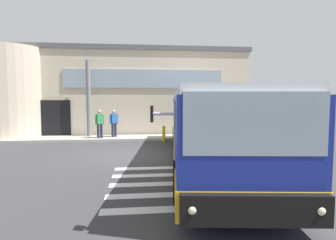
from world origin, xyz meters
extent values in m
cube|color=#353538|center=(0.00, 0.00, -0.01)|extent=(80.00, 90.00, 0.02)
cube|color=silver|center=(2.00, -6.00, 0.00)|extent=(4.40, 0.36, 0.01)
cube|color=silver|center=(2.00, -5.10, 0.00)|extent=(4.40, 0.36, 0.01)
cube|color=silver|center=(2.00, -4.20, 0.00)|extent=(4.40, 0.36, 0.01)
cube|color=silver|center=(2.00, -3.30, 0.00)|extent=(4.40, 0.36, 0.01)
cube|color=silver|center=(2.00, -2.40, 0.00)|extent=(4.40, 0.36, 0.01)
cube|color=beige|center=(0.00, 12.00, 2.84)|extent=(16.31, 12.00, 5.68)
cube|color=#56565B|center=(0.00, 12.00, 5.83)|extent=(16.51, 12.20, 0.30)
cylinder|color=beige|center=(-7.66, 6.50, 2.84)|extent=(4.40, 4.40, 5.68)
cube|color=black|center=(-4.66, 5.95, 1.20)|extent=(1.80, 0.16, 2.40)
cube|color=#8C9EAD|center=(1.00, 5.96, 3.80)|extent=(10.31, 0.10, 1.20)
cube|color=#9E9B93|center=(0.00, 4.80, 0.07)|extent=(20.31, 2.00, 0.15)
cylinder|color=slate|center=(-2.50, 5.40, 2.51)|extent=(0.28, 0.28, 4.72)
cube|color=navy|center=(3.26, -1.64, 1.42)|extent=(3.97, 12.17, 2.15)
cube|color=#F2AD19|center=(3.26, -1.64, 0.62)|extent=(4.01, 12.22, 0.55)
cube|color=silver|center=(3.26, -1.64, 2.60)|extent=(3.85, 11.96, 0.20)
cube|color=#8C9EAD|center=(2.55, -7.52, 2.02)|extent=(2.35, 0.40, 1.05)
cube|color=#8C9EAD|center=(4.58, -1.50, 1.92)|extent=(1.33, 10.68, 0.95)
cube|color=#8C9EAD|center=(2.01, -1.18, 1.92)|extent=(1.33, 10.68, 0.95)
cube|color=black|center=(2.55, -7.52, 2.38)|extent=(2.15, 0.36, 0.28)
cube|color=black|center=(2.53, -7.65, 0.63)|extent=(2.46, 0.49, 0.52)
sphere|color=beige|center=(3.55, -7.81, 0.65)|extent=(0.18, 0.18, 0.18)
sphere|color=beige|center=(1.51, -7.57, 0.65)|extent=(0.18, 0.18, 0.18)
cylinder|color=#B7B7BF|center=(1.09, -7.14, 2.17)|extent=(0.40, 0.10, 0.05)
cube|color=black|center=(0.89, -7.12, 2.17)|extent=(0.06, 0.20, 0.28)
cylinder|color=black|center=(3.93, -5.93, 0.50)|extent=(0.42, 1.03, 1.00)
cylinder|color=black|center=(1.59, -5.64, 0.50)|extent=(0.42, 1.03, 1.00)
cylinder|color=black|center=(4.76, 0.98, 0.50)|extent=(0.42, 1.03, 1.00)
cylinder|color=black|center=(2.43, 1.26, 0.50)|extent=(0.42, 1.03, 1.00)
cylinder|color=black|center=(4.92, 2.27, 0.50)|extent=(0.42, 1.03, 1.00)
cylinder|color=black|center=(2.59, 2.55, 0.50)|extent=(0.42, 1.03, 1.00)
cylinder|color=#1E2338|center=(-1.62, 4.47, 0.57)|extent=(0.15, 0.15, 0.85)
cylinder|color=#1E2338|center=(-1.78, 4.36, 0.57)|extent=(0.15, 0.15, 0.85)
cube|color=#338C4C|center=(-1.70, 4.41, 1.29)|extent=(0.44, 0.39, 0.58)
sphere|color=tan|center=(-1.70, 4.41, 1.71)|extent=(0.23, 0.23, 0.23)
cylinder|color=#338C4C|center=(-1.49, 4.55, 1.24)|extent=(0.09, 0.09, 0.55)
cylinder|color=#338C4C|center=(-1.91, 4.27, 1.24)|extent=(0.09, 0.09, 0.55)
cylinder|color=#1E2338|center=(-0.83, 4.89, 0.57)|extent=(0.15, 0.15, 0.85)
cylinder|color=#1E2338|center=(-0.99, 4.77, 0.57)|extent=(0.15, 0.15, 0.85)
cube|color=#2659A5|center=(-0.91, 4.83, 1.29)|extent=(0.44, 0.41, 0.58)
sphere|color=tan|center=(-0.91, 4.83, 1.71)|extent=(0.23, 0.23, 0.23)
cylinder|color=#2659A5|center=(-0.71, 4.98, 1.24)|extent=(0.09, 0.09, 0.55)
cylinder|color=#2659A5|center=(-1.10, 4.68, 1.24)|extent=(0.09, 0.09, 0.55)
cube|color=maroon|center=(-1.01, 4.97, 1.27)|extent=(0.35, 0.33, 0.44)
cylinder|color=yellow|center=(2.05, 3.60, 0.45)|extent=(0.18, 0.18, 0.90)
camera|label=1|loc=(0.69, -11.68, 2.41)|focal=28.49mm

